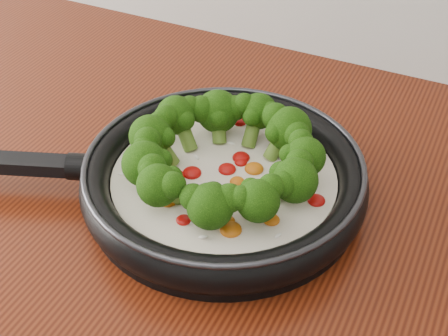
% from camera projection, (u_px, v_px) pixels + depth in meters
% --- Properties ---
extents(skillet, '(0.60, 0.47, 0.10)m').
position_uv_depth(skillet, '(221.00, 173.00, 0.80)').
color(skillet, black).
rests_on(skillet, counter).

